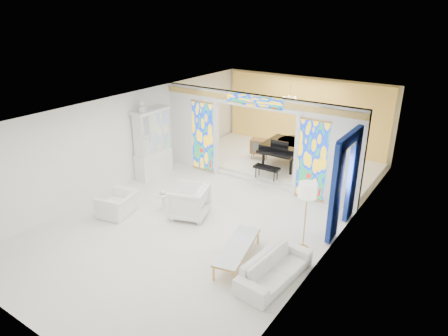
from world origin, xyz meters
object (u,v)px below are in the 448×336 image
Objects in this scene: china_cabinet at (152,144)px; armchair_right at (189,202)px; armchair_left at (118,204)px; tv_console at (259,146)px; coffee_table at (238,247)px; sofa at (275,268)px; grand_piano at (290,146)px.

china_cabinet is 2.68× the size of armchair_right.
armchair_right is at bearing 108.43° from armchair_left.
armchair_right is 1.36× the size of tv_console.
armchair_left reaches higher than coffee_table.
sofa is at bearing 75.64° from armchair_left.
china_cabinet reaches higher than coffee_table.
tv_console is at bearing -179.72° from grand_piano.
armchair_left is at bearing -77.48° from armchair_right.
china_cabinet is 2.68× the size of armchair_left.
tv_console is (-1.22, -0.04, -0.24)m from grand_piano.
grand_piano is (0.81, 4.74, 0.44)m from armchair_right.
grand_piano is at bearing -14.62° from tv_console.
tv_console reaches higher than armchair_left.
armchair_right is 0.52× the size of coffee_table.
china_cabinet is 1.36× the size of sofa.
armchair_left is at bearing -67.07° from china_cabinet.
armchair_left is 5.93m from tv_console.
china_cabinet is 1.40× the size of coffee_table.
armchair_right reaches higher than coffee_table.
armchair_right is 3.51m from sofa.
grand_piano is at bearing 151.09° from armchair_right.
grand_piano is at bearing 104.13° from coffee_table.
armchair_right is at bearing 75.77° from sofa.
armchair_right is (1.73, 1.07, 0.13)m from armchair_left.
china_cabinet is at bearing -140.91° from grand_piano.
coffee_table is (2.27, -1.03, -0.08)m from armchair_right.
grand_piano is 3.59× the size of tv_console.
coffee_table is 5.98m from grand_piano.
sofa is (3.30, -1.17, -0.17)m from armchair_right.
tv_console is at bearing 115.01° from coffee_table.
china_cabinet is 3.64× the size of tv_console.
coffee_table is 6.34m from tv_console.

